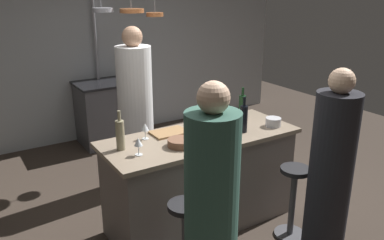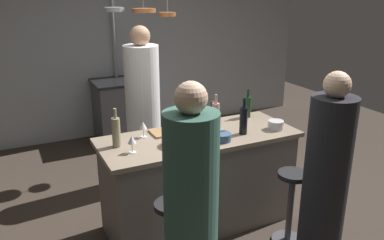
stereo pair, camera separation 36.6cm
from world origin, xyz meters
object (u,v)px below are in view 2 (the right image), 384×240
(wine_bottle_rose, at_px, (216,114))
(wine_bottle_dark, at_px, (244,120))
(stove_range, at_px, (123,110))
(wine_glass_near_left_guest, at_px, (143,126))
(guest_left, at_px, (191,216))
(guest_right, at_px, (325,182))
(cutting_board, at_px, (168,132))
(mixing_bowl_wooden, at_px, (175,142))
(chef, at_px, (143,114))
(bar_stool_right, at_px, (291,204))
(wine_glass_by_chef, at_px, (200,121))
(mixing_bowl_blue, at_px, (221,137))
(mixing_bowl_steel, at_px, (276,125))
(bar_stool_left, at_px, (172,239))
(wine_bottle_white, at_px, (116,132))
(wine_glass_near_right_guest, at_px, (132,140))
(wine_bottle_red, at_px, (247,106))
(pepper_mill, at_px, (213,112))
(wine_bottle_amber, at_px, (203,132))

(wine_bottle_rose, xyz_separation_m, wine_bottle_dark, (0.12, -0.30, 0.01))
(stove_range, distance_m, wine_glass_near_left_guest, 2.38)
(guest_left, xyz_separation_m, guest_right, (1.14, -0.00, -0.02))
(cutting_board, relative_size, mixing_bowl_wooden, 1.51)
(guest_right, bearing_deg, chef, 110.80)
(bar_stool_right, relative_size, wine_glass_by_chef, 4.66)
(mixing_bowl_blue, height_order, mixing_bowl_wooden, mixing_bowl_blue)
(wine_bottle_rose, xyz_separation_m, mixing_bowl_steel, (0.46, -0.32, -0.08))
(wine_glass_by_chef, bearing_deg, chef, 102.85)
(bar_stool_left, bearing_deg, mixing_bowl_blue, 32.92)
(bar_stool_left, height_order, wine_bottle_white, wine_bottle_white)
(wine_glass_by_chef, bearing_deg, wine_glass_near_right_guest, -164.58)
(bar_stool_left, bearing_deg, wine_bottle_white, 105.56)
(bar_stool_right, height_order, wine_glass_by_chef, wine_glass_by_chef)
(bar_stool_left, relative_size, mixing_bowl_steel, 4.66)
(mixing_bowl_steel, xyz_separation_m, mixing_bowl_wooden, (-1.00, 0.04, -0.01))
(bar_stool_right, distance_m, wine_bottle_red, 1.09)
(wine_bottle_dark, distance_m, wine_glass_by_chef, 0.40)
(pepper_mill, xyz_separation_m, wine_bottle_red, (0.39, -0.02, 0.01))
(bar_stool_right, xyz_separation_m, guest_right, (0.02, -0.34, 0.37))
(pepper_mill, bearing_deg, wine_glass_by_chef, -142.58)
(wine_glass_near_left_guest, relative_size, mixing_bowl_wooden, 0.69)
(wine_bottle_amber, bearing_deg, stove_range, 88.33)
(wine_glass_by_chef, bearing_deg, wine_bottle_dark, -34.53)
(cutting_board, height_order, wine_bottle_white, wine_bottle_white)
(pepper_mill, xyz_separation_m, mixing_bowl_blue, (-0.17, -0.47, -0.07))
(bar_stool_left, distance_m, pepper_mill, 1.37)
(stove_range, bearing_deg, pepper_mill, -82.48)
(wine_glass_near_right_guest, bearing_deg, wine_bottle_red, 15.17)
(wine_bottle_red, distance_m, wine_glass_near_left_guest, 1.14)
(wine_glass_near_right_guest, bearing_deg, mixing_bowl_blue, -6.64)
(wine_glass_near_left_guest, bearing_deg, mixing_bowl_blue, -33.01)
(guest_left, bearing_deg, cutting_board, 74.01)
(bar_stool_left, relative_size, mixing_bowl_blue, 4.08)
(wine_glass_near_left_guest, bearing_deg, guest_right, -47.25)
(wine_glass_by_chef, bearing_deg, bar_stool_left, -129.75)
(wine_bottle_rose, height_order, wine_glass_near_right_guest, wine_bottle_rose)
(wine_glass_by_chef, xyz_separation_m, mixing_bowl_blue, (0.06, -0.29, -0.07))
(chef, height_order, wine_glass_near_left_guest, chef)
(pepper_mill, bearing_deg, stove_range, 97.52)
(bar_stool_right, xyz_separation_m, wine_bottle_rose, (-0.32, 0.78, 0.64))
(stove_range, height_order, bar_stool_left, stove_range)
(guest_left, height_order, cutting_board, guest_left)
(chef, bearing_deg, wine_glass_near_right_guest, -113.21)
(cutting_board, height_order, mixing_bowl_steel, mixing_bowl_steel)
(cutting_board, bearing_deg, wine_glass_by_chef, -20.66)
(guest_right, bearing_deg, bar_stool_right, 92.79)
(mixing_bowl_wooden, bearing_deg, wine_bottle_dark, -1.14)
(guest_left, xyz_separation_m, wine_bottle_white, (-0.18, 1.04, 0.26))
(mixing_bowl_steel, bearing_deg, pepper_mill, 134.41)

